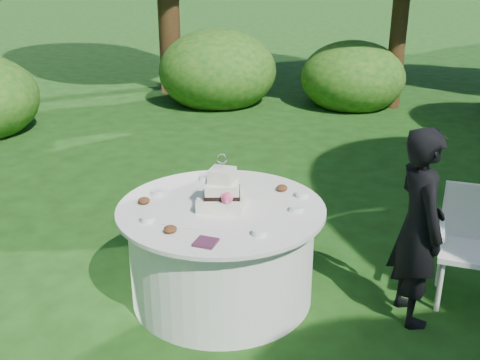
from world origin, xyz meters
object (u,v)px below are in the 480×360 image
table (222,251)px  cake (222,193)px  guest (418,227)px  napkins (206,242)px  chair (471,237)px

table → cake: 0.50m
guest → cake: 1.42m
napkins → guest: guest is taller
guest → chair: guest is taller
table → cake: size_ratio=3.64×
guest → chair: bearing=-69.5°
napkins → chair: 2.07m
guest → table: size_ratio=0.94×
chair → guest: bearing=-133.0°
table → chair: size_ratio=1.72×
guest → chair: 0.59m
guest → chair: size_ratio=1.62×
guest → table: guest is taller
cake → chair: cake is taller
napkins → table: 0.71m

